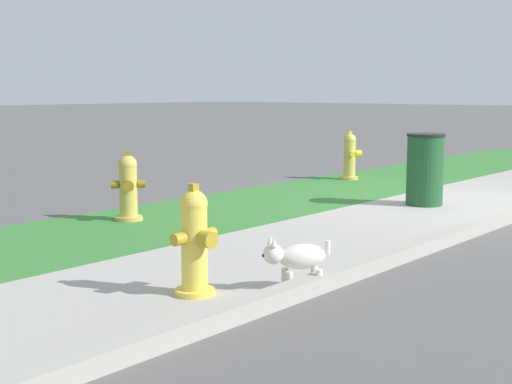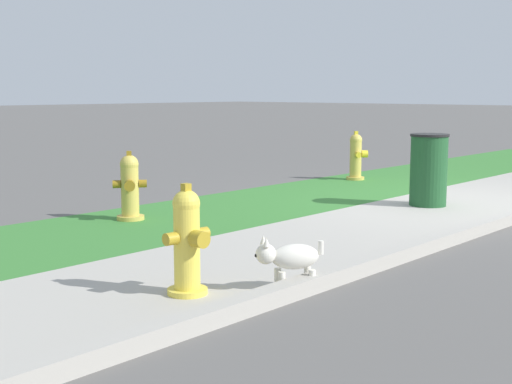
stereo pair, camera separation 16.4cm
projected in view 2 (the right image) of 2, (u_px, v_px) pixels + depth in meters
ground_plane at (458, 205)px, 9.14m from camera, size 120.00×120.00×0.00m
sidewalk_pavement at (458, 205)px, 9.14m from camera, size 18.00×1.84×0.01m
grass_verge at (333, 190)px, 10.44m from camera, size 18.00×2.11×0.01m
fire_hydrant_near_corner at (187, 242)px, 5.06m from camera, size 0.37×0.34×0.81m
fire_hydrant_at_driveway at (356, 156)px, 11.66m from camera, size 0.34×0.34×0.80m
fire_hydrant_by_grass_verge at (130, 187)px, 8.03m from camera, size 0.35×0.35×0.79m
small_white_dog at (289, 258)px, 5.19m from camera, size 0.46×0.37×0.42m
trash_bin at (429, 170)px, 8.99m from camera, size 0.49×0.49×0.92m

